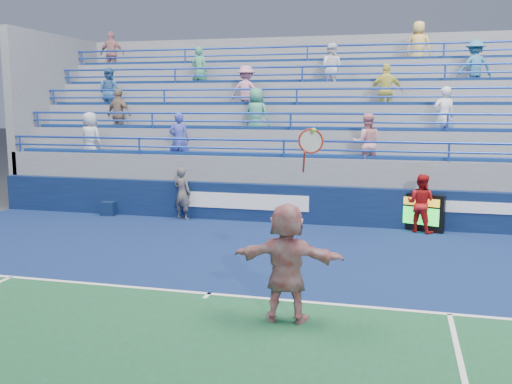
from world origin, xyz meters
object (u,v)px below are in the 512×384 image
(judge_chair, at_px, (109,207))
(tennis_player, at_px, (287,262))
(line_judge, at_px, (182,193))
(serve_speed_board, at_px, (417,212))
(ball_girl, at_px, (421,203))

(judge_chair, relative_size, tennis_player, 0.25)
(line_judge, bearing_deg, serve_speed_board, -163.33)
(tennis_player, height_order, ball_girl, tennis_player)
(serve_speed_board, distance_m, tennis_player, 7.51)
(tennis_player, bearing_deg, ball_girl, 72.32)
(judge_chair, distance_m, tennis_player, 9.96)
(ball_girl, bearing_deg, line_judge, 22.31)
(line_judge, height_order, ball_girl, ball_girl)
(tennis_player, xyz_separation_m, line_judge, (-4.52, 7.08, -0.17))
(judge_chair, xyz_separation_m, tennis_player, (6.94, -7.12, 0.70))
(tennis_player, xyz_separation_m, ball_girl, (2.23, 7.00, -0.17))
(line_judge, xyz_separation_m, ball_girl, (6.75, -0.08, 0.00))
(serve_speed_board, relative_size, judge_chair, 1.87)
(judge_chair, xyz_separation_m, line_judge, (2.41, -0.04, 0.53))
(serve_speed_board, relative_size, ball_girl, 0.91)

